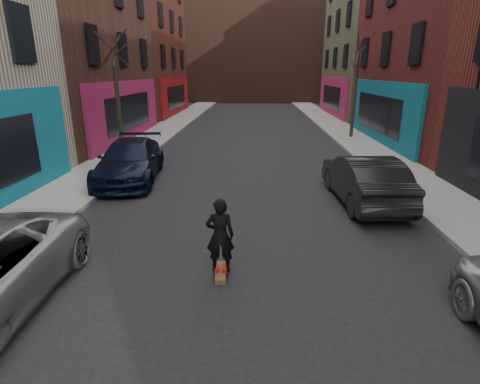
# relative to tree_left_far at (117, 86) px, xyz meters

# --- Properties ---
(sidewalk_left) EXTENTS (2.50, 84.00, 0.13)m
(sidewalk_left) POSITION_rel_tree_left_far_xyz_m (-0.05, 12.00, -3.31)
(sidewalk_left) COLOR gray
(sidewalk_left) RESTS_ON ground
(sidewalk_right) EXTENTS (2.50, 84.00, 0.13)m
(sidewalk_right) POSITION_rel_tree_left_far_xyz_m (12.45, 12.00, -3.31)
(sidewalk_right) COLOR gray
(sidewalk_right) RESTS_ON ground
(building_far) EXTENTS (40.00, 10.00, 14.00)m
(building_far) POSITION_rel_tree_left_far_xyz_m (6.20, 38.00, 3.62)
(building_far) COLOR #47281E
(building_far) RESTS_ON ground
(tree_left_far) EXTENTS (2.00, 2.00, 6.50)m
(tree_left_far) POSITION_rel_tree_left_far_xyz_m (0.00, 0.00, 0.00)
(tree_left_far) COLOR black
(tree_left_far) RESTS_ON sidewalk_left
(tree_right_far) EXTENTS (2.00, 2.00, 6.80)m
(tree_right_far) POSITION_rel_tree_left_far_xyz_m (12.40, 6.00, 0.15)
(tree_right_far) COLOR black
(tree_right_far) RESTS_ON sidewalk_right
(parked_left_end) EXTENTS (2.69, 5.40, 1.51)m
(parked_left_end) POSITION_rel_tree_left_far_xyz_m (1.60, -3.73, -2.63)
(parked_left_end) COLOR black
(parked_left_end) RESTS_ON ground
(parked_right_end) EXTENTS (1.88, 4.76, 1.54)m
(parked_right_end) POSITION_rel_tree_left_far_xyz_m (9.87, -6.05, -2.61)
(parked_right_end) COLOR black
(parked_right_end) RESTS_ON ground
(skateboard) EXTENTS (0.27, 0.81, 0.10)m
(skateboard) POSITION_rel_tree_left_far_xyz_m (5.71, -10.75, -3.33)
(skateboard) COLOR brown
(skateboard) RESTS_ON ground
(skateboarder) EXTENTS (0.59, 0.41, 1.57)m
(skateboarder) POSITION_rel_tree_left_far_xyz_m (5.71, -10.75, -2.49)
(skateboarder) COLOR black
(skateboarder) RESTS_ON skateboard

